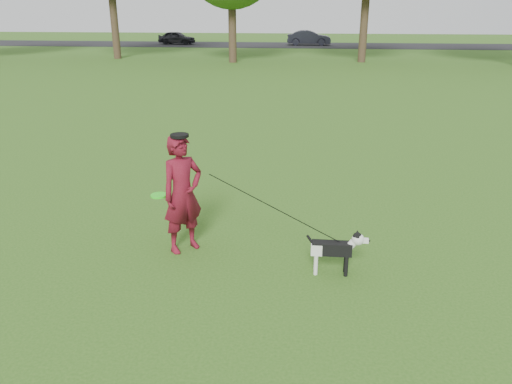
# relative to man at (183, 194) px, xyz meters

# --- Properties ---
(ground) EXTENTS (120.00, 120.00, 0.00)m
(ground) POSITION_rel_man_xyz_m (0.95, -0.25, -0.86)
(ground) COLOR #285116
(ground) RESTS_ON ground
(road) EXTENTS (120.00, 7.00, 0.02)m
(road) POSITION_rel_man_xyz_m (0.95, 39.75, -0.85)
(road) COLOR black
(road) RESTS_ON ground
(man) EXTENTS (0.73, 0.73, 1.72)m
(man) POSITION_rel_man_xyz_m (0.00, 0.00, 0.00)
(man) COLOR #570C17
(man) RESTS_ON ground
(dog) EXTENTS (0.83, 0.17, 0.63)m
(dog) POSITION_rel_man_xyz_m (2.16, -0.50, -0.48)
(dog) COLOR black
(dog) RESTS_ON ground
(car_left) EXTENTS (3.50, 1.89, 1.13)m
(car_left) POSITION_rel_man_xyz_m (-10.33, 39.75, -0.27)
(car_left) COLOR black
(car_left) RESTS_ON road
(car_mid) EXTENTS (3.83, 1.39, 1.26)m
(car_mid) POSITION_rel_man_xyz_m (1.59, 39.75, -0.21)
(car_mid) COLOR black
(car_mid) RESTS_ON road
(man_held_items) EXTENTS (2.70, 0.62, 1.31)m
(man_held_items) POSITION_rel_man_xyz_m (1.33, -0.28, -0.05)
(man_held_items) COLOR #2BEB1D
(man_held_items) RESTS_ON ground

